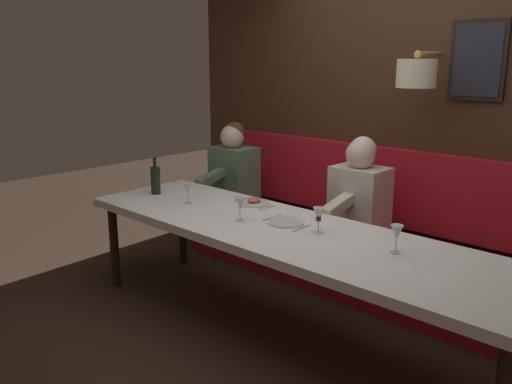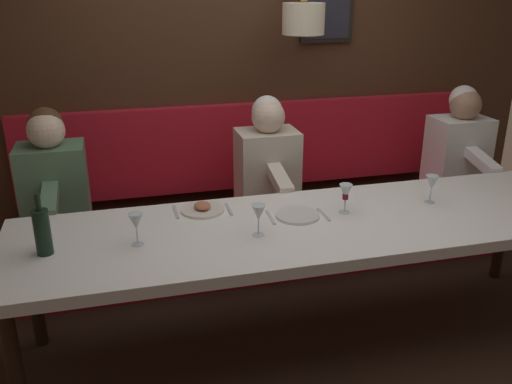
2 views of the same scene
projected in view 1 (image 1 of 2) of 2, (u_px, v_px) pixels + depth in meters
The scene contains 13 objects.
ground_plane at pixel (284, 333), 3.57m from camera, with size 12.00×12.00×0.00m, color #332319.
dining_table at pixel (286, 237), 3.41m from camera, with size 0.90×3.19×0.74m.
banquette_bench at pixel (358, 265), 4.15m from camera, with size 0.52×3.39×0.45m, color red.
back_wall_panel at pixel (404, 115), 4.27m from camera, with size 0.59×4.59×2.90m.
diner_near at pixel (359, 192), 4.00m from camera, with size 0.60×0.40×0.79m.
diner_middle at pixel (233, 168), 4.91m from camera, with size 0.60×0.40×0.79m.
place_setting_0 at pixel (286, 222), 3.50m from camera, with size 0.24×0.31×0.01m.
place_setting_1 at pixel (254, 202), 3.96m from camera, with size 0.24×0.31×0.05m.
wine_glass_0 at pixel (397, 233), 2.94m from camera, with size 0.07×0.07×0.16m.
wine_glass_1 at pixel (319, 215), 3.28m from camera, with size 0.07×0.07×0.16m.
wine_glass_2 at pixel (188, 189), 3.95m from camera, with size 0.07×0.07×0.16m.
wine_glass_3 at pixel (240, 204), 3.52m from camera, with size 0.07×0.07×0.16m.
wine_bottle at pixel (155, 180), 4.24m from camera, with size 0.08×0.08×0.30m.
Camera 1 is at (-2.49, -2.07, 1.80)m, focal length 37.04 mm.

